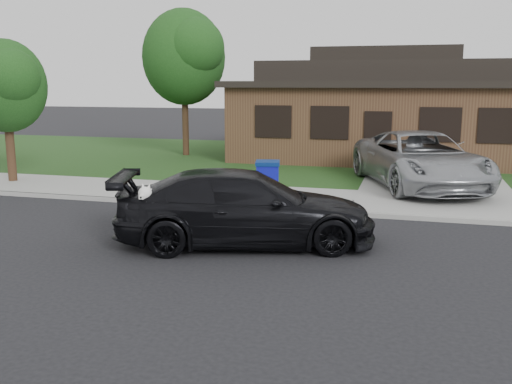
# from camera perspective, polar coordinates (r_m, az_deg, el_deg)

# --- Properties ---
(ground) EXTENTS (120.00, 120.00, 0.00)m
(ground) POSITION_cam_1_polar(r_m,az_deg,el_deg) (12.35, -10.43, -4.93)
(ground) COLOR black
(ground) RESTS_ON ground
(sidewalk) EXTENTS (60.00, 3.00, 0.12)m
(sidewalk) POSITION_cam_1_polar(r_m,az_deg,el_deg) (16.85, -3.09, -0.30)
(sidewalk) COLOR gray
(sidewalk) RESTS_ON ground
(curb) EXTENTS (60.00, 0.12, 0.12)m
(curb) POSITION_cam_1_polar(r_m,az_deg,el_deg) (15.47, -4.84, -1.34)
(curb) COLOR gray
(curb) RESTS_ON ground
(lawn) EXTENTS (60.00, 13.00, 0.13)m
(lawn) POSITION_cam_1_polar(r_m,az_deg,el_deg) (24.47, 2.82, 3.23)
(lawn) COLOR #193814
(lawn) RESTS_ON ground
(driveway) EXTENTS (4.50, 13.00, 0.14)m
(driveway) POSITION_cam_1_polar(r_m,az_deg,el_deg) (20.95, 17.21, 1.47)
(driveway) COLOR gray
(driveway) RESTS_ON ground
(sedan) EXTENTS (5.74, 3.61, 1.55)m
(sedan) POSITION_cam_1_polar(r_m,az_deg,el_deg) (11.82, -1.09, -1.58)
(sedan) COLOR black
(sedan) RESTS_ON ground
(minivan) EXTENTS (4.81, 6.73, 1.70)m
(minivan) POSITION_cam_1_polar(r_m,az_deg,el_deg) (18.32, 16.08, 3.15)
(minivan) COLOR #A0A3A7
(minivan) RESTS_ON driveway
(recycling_bin) EXTENTS (0.78, 0.78, 1.09)m
(recycling_bin) POSITION_cam_1_polar(r_m,az_deg,el_deg) (15.74, 1.17, 1.17)
(recycling_bin) COLOR #0E129A
(recycling_bin) RESTS_ON sidewalk
(house) EXTENTS (12.60, 8.60, 4.65)m
(house) POSITION_cam_1_polar(r_m,az_deg,el_deg) (25.73, 12.67, 7.99)
(house) COLOR #422B1C
(house) RESTS_ON ground
(tree_0) EXTENTS (3.78, 3.60, 6.34)m
(tree_0) POSITION_cam_1_polar(r_m,az_deg,el_deg) (25.45, -6.99, 13.42)
(tree_0) COLOR #332114
(tree_0) RESTS_ON ground
(tree_2) EXTENTS (2.73, 2.60, 4.59)m
(tree_2) POSITION_cam_1_polar(r_m,az_deg,el_deg) (20.21, -23.68, 9.83)
(tree_2) COLOR #332114
(tree_2) RESTS_ON ground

